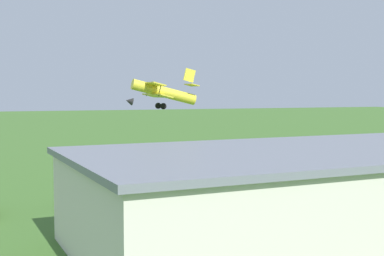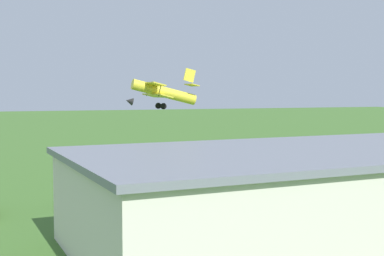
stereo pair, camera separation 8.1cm
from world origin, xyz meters
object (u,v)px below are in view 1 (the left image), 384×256
object	(u,v)px
car_black	(85,195)
person_walking_on_apron	(284,178)
person_beside_truck	(276,175)
car_orange	(350,176)
hangar	(332,193)
biplane	(161,92)

from	to	relation	value
car_black	person_walking_on_apron	xyz separation A→B (m)	(-18.22, -0.73, 0.10)
person_walking_on_apron	person_beside_truck	distance (m)	2.37
car_orange	car_black	xyz separation A→B (m)	(24.84, -0.25, -0.03)
car_black	hangar	bearing A→B (deg)	128.58
hangar	biplane	world-z (taller)	biplane
hangar	biplane	bearing A→B (deg)	-86.34
biplane	person_walking_on_apron	xyz separation A→B (m)	(-8.06, 10.81, -7.81)
hangar	car_orange	world-z (taller)	hangar
person_walking_on_apron	person_beside_truck	world-z (taller)	person_walking_on_apron
hangar	car_orange	xyz separation A→B (m)	(-12.99, -14.61, -1.90)
biplane	car_orange	distance (m)	20.41
car_orange	person_beside_truck	distance (m)	6.89
car_orange	hangar	bearing A→B (deg)	48.36
person_walking_on_apron	person_beside_truck	xyz separation A→B (m)	(-0.56, -2.30, -0.12)
biplane	car_black	xyz separation A→B (m)	(10.16, 11.55, -7.90)
biplane	hangar	bearing A→B (deg)	93.66
hangar	person_walking_on_apron	xyz separation A→B (m)	(-6.37, -15.59, -1.83)
biplane	car_black	size ratio (longest dim) A/B	1.77
biplane	person_beside_truck	bearing A→B (deg)	135.35
person_walking_on_apron	person_beside_truck	bearing A→B (deg)	-103.56
car_orange	person_beside_truck	xyz separation A→B (m)	(6.06, -3.28, -0.05)
car_black	person_beside_truck	size ratio (longest dim) A/B	2.75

